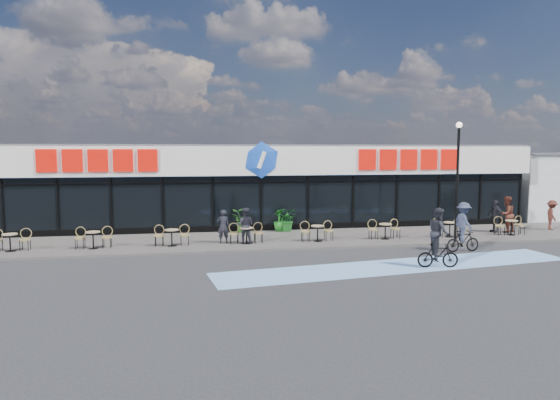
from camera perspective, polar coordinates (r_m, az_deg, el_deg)
The scene contains 24 objects.
ground at distance 19.48m, azimuth 0.63°, elevation -7.04°, with size 120.00×120.00×0.00m, color #28282B.
sidewalk at distance 23.82m, azimuth -1.36°, elevation -4.56°, with size 44.00×5.00×0.10m, color #5A5550.
bike_lane at distance 19.23m, azimuth 13.38°, elevation -7.36°, with size 14.00×2.20×0.01m, color #73A4DA.
building at distance 28.88m, azimuth -2.98°, elevation 1.82°, with size 30.60×6.57×4.75m.
neighbour_building at distance 38.23m, azimuth 28.97°, elevation 1.65°, with size 9.20×7.20×4.11m.
lamp_post at distance 24.13m, azimuth 19.63°, elevation 3.08°, with size 0.28×0.28×5.47m.
bistro_set_0 at distance 23.75m, azimuth -28.40°, elevation -4.05°, with size 1.54×0.62×0.90m.
bistro_set_1 at distance 22.92m, azimuth -20.54°, elevation -4.06°, with size 1.54×0.62×0.90m.
bistro_set_2 at distance 22.54m, azimuth -12.26°, elevation -3.98°, with size 1.54×0.62×0.90m.
bistro_set_3 at distance 22.64m, azimuth -3.87°, elevation -3.82°, with size 1.54×0.62×0.90m.
bistro_set_4 at distance 23.22m, azimuth 4.27°, elevation -3.58°, with size 1.54×0.62×0.90m.
bistro_set_5 at distance 24.23m, azimuth 11.86°, elevation -3.30°, with size 1.54×0.62×0.90m.
bistro_set_6 at distance 25.63m, azimuth 18.73°, elevation -2.99°, with size 1.54×0.62×0.90m.
bistro_set_7 at distance 27.36m, azimuth 24.81°, elevation -2.68°, with size 1.54×0.62×0.90m.
potted_plant_left at distance 25.62m, azimuth -4.36°, elevation -2.41°, with size 1.05×0.91×1.17m, color #225016.
potted_plant_mid at distance 25.94m, azimuth -0.02°, elevation -2.29°, with size 0.66×0.66×1.18m, color #1B601B.
potted_plant_right at distance 25.95m, azimuth 0.84°, elevation -2.28°, with size 1.06×0.92×1.18m, color #1A5D1D.
patron_left at distance 22.76m, azimuth -6.52°, elevation -3.01°, with size 0.56×0.36×1.52m, color black.
patron_right at distance 22.57m, azimuth -4.01°, elevation -2.94°, with size 0.79×0.61×1.62m, color #22212A.
pedestrian_a at distance 27.86m, azimuth 23.36°, elevation -1.69°, with size 0.98×0.41×1.67m, color black.
pedestrian_b at distance 30.00m, azimuth 28.63°, elevation -1.51°, with size 1.02×0.59×1.58m, color #462019.
pedestrian_c at distance 28.05m, azimuth 24.47°, elevation -1.49°, with size 0.90×0.70×1.86m, color #4E251C.
cyclist_a at distance 19.18m, azimuth 17.65°, elevation -4.42°, with size 1.55×0.97×2.22m.
cyclist_b at distance 22.49m, azimuth 20.22°, elevation -3.09°, with size 1.55×1.11×2.12m.
Camera 1 is at (-3.49, -18.67, 4.31)m, focal length 32.00 mm.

